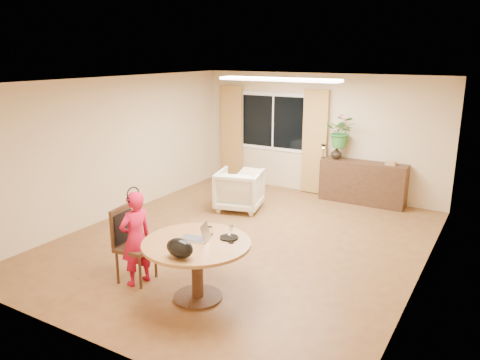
# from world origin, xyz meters

# --- Properties ---
(floor) EXTENTS (6.50, 6.50, 0.00)m
(floor) POSITION_xyz_m (0.00, 0.00, 0.00)
(floor) COLOR brown
(floor) RESTS_ON ground
(ceiling) EXTENTS (6.50, 6.50, 0.00)m
(ceiling) POSITION_xyz_m (0.00, 0.00, 2.60)
(ceiling) COLOR white
(ceiling) RESTS_ON wall_back
(wall_back) EXTENTS (5.50, 0.00, 5.50)m
(wall_back) POSITION_xyz_m (0.00, 3.25, 1.30)
(wall_back) COLOR #CBB484
(wall_back) RESTS_ON floor
(wall_left) EXTENTS (0.00, 6.50, 6.50)m
(wall_left) POSITION_xyz_m (-2.75, 0.00, 1.30)
(wall_left) COLOR #CBB484
(wall_left) RESTS_ON floor
(wall_right) EXTENTS (0.00, 6.50, 6.50)m
(wall_right) POSITION_xyz_m (2.75, 0.00, 1.30)
(wall_right) COLOR #CBB484
(wall_right) RESTS_ON floor
(window) EXTENTS (1.70, 0.03, 1.30)m
(window) POSITION_xyz_m (-1.10, 3.23, 1.50)
(window) COLOR white
(window) RESTS_ON wall_back
(curtain_left) EXTENTS (0.55, 0.08, 2.25)m
(curtain_left) POSITION_xyz_m (-2.15, 3.15, 1.15)
(curtain_left) COLOR olive
(curtain_left) RESTS_ON wall_back
(curtain_right) EXTENTS (0.55, 0.08, 2.25)m
(curtain_right) POSITION_xyz_m (-0.05, 3.15, 1.15)
(curtain_right) COLOR olive
(curtain_right) RESTS_ON wall_back
(ceiling_panel) EXTENTS (2.20, 0.35, 0.05)m
(ceiling_panel) POSITION_xyz_m (0.00, 1.20, 2.57)
(ceiling_panel) COLOR white
(ceiling_panel) RESTS_ON ceiling
(dining_table) EXTENTS (1.35, 1.35, 0.77)m
(dining_table) POSITION_xyz_m (0.43, -1.90, 0.60)
(dining_table) COLOR brown
(dining_table) RESTS_ON floor
(dining_chair) EXTENTS (0.54, 0.51, 1.03)m
(dining_chair) POSITION_xyz_m (-0.56, -1.92, 0.51)
(dining_chair) COLOR black
(dining_chair) RESTS_ON floor
(child) EXTENTS (0.53, 0.41, 1.29)m
(child) POSITION_xyz_m (-0.50, -1.98, 0.65)
(child) COLOR red
(child) RESTS_ON floor
(laptop) EXTENTS (0.39, 0.32, 0.23)m
(laptop) POSITION_xyz_m (0.35, -1.85, 0.88)
(laptop) COLOR #B7B7BC
(laptop) RESTS_ON dining_table
(tumbler) EXTENTS (0.09, 0.09, 0.11)m
(tumbler) POSITION_xyz_m (0.44, -1.62, 0.82)
(tumbler) COLOR white
(tumbler) RESTS_ON dining_table
(wine_glass) EXTENTS (0.08, 0.08, 0.22)m
(wine_glass) POSITION_xyz_m (0.81, -1.71, 0.88)
(wine_glass) COLOR white
(wine_glass) RESTS_ON dining_table
(pot_lid) EXTENTS (0.25, 0.25, 0.04)m
(pot_lid) POSITION_xyz_m (0.72, -1.60, 0.79)
(pot_lid) COLOR white
(pot_lid) RESTS_ON dining_table
(handbag) EXTENTS (0.36, 0.22, 0.23)m
(handbag) POSITION_xyz_m (0.54, -2.37, 0.88)
(handbag) COLOR black
(handbag) RESTS_ON dining_table
(armchair) EXTENTS (1.04, 1.06, 0.79)m
(armchair) POSITION_xyz_m (-0.89, 1.38, 0.40)
(armchair) COLOR beige
(armchair) RESTS_ON floor
(throw) EXTENTS (0.48, 0.57, 0.03)m
(throw) POSITION_xyz_m (-0.69, 1.37, 0.81)
(throw) COLOR beige
(throw) RESTS_ON armchair
(sideboard) EXTENTS (1.73, 0.42, 0.87)m
(sideboard) POSITION_xyz_m (1.08, 3.01, 0.43)
(sideboard) COLOR black
(sideboard) RESTS_ON floor
(vase) EXTENTS (0.25, 0.25, 0.25)m
(vase) POSITION_xyz_m (0.49, 3.01, 0.99)
(vase) COLOR black
(vase) RESTS_ON sideboard
(bouquet) EXTENTS (0.65, 0.58, 0.66)m
(bouquet) POSITION_xyz_m (0.57, 3.01, 1.45)
(bouquet) COLOR #326A27
(bouquet) RESTS_ON vase
(book_stack) EXTENTS (0.22, 0.17, 0.08)m
(book_stack) POSITION_xyz_m (1.61, 3.01, 0.91)
(book_stack) COLOR #9A744E
(book_stack) RESTS_ON sideboard
(desk_lamp) EXTENTS (0.16, 0.16, 0.31)m
(desk_lamp) POSITION_xyz_m (0.22, 2.96, 1.02)
(desk_lamp) COLOR black
(desk_lamp) RESTS_ON sideboard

